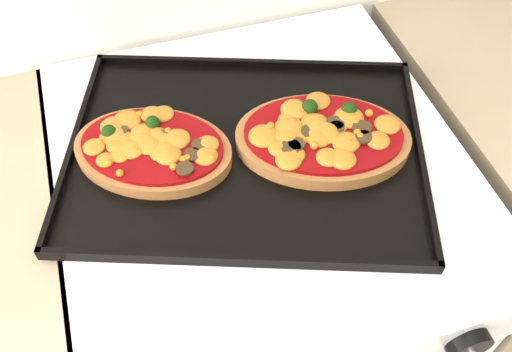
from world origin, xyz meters
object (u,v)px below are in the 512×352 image
object	(u,v)px
baking_tray	(246,149)
pizza_left	(153,148)
stove	(258,295)
pizza_right	(323,137)

from	to	relation	value
baking_tray	pizza_left	bearing A→B (deg)	-172.78
stove	pizza_right	distance (m)	0.49
pizza_left	pizza_right	distance (m)	0.24
baking_tray	pizza_right	world-z (taller)	pizza_right
stove	pizza_left	size ratio (longest dim) A/B	4.02
baking_tray	pizza_right	size ratio (longest dim) A/B	2.01
pizza_left	baking_tray	bearing A→B (deg)	-12.52
pizza_right	stove	bearing A→B (deg)	168.49
stove	pizza_left	distance (m)	0.50
baking_tray	pizza_left	size ratio (longest dim) A/B	2.24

